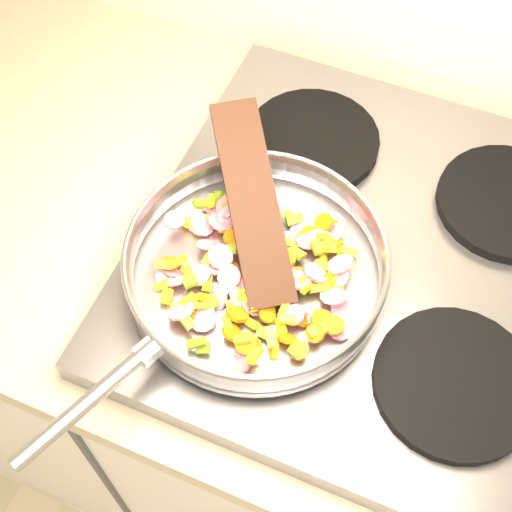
% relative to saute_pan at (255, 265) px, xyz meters
% --- Properties ---
extents(cooktop, '(0.60, 0.60, 0.04)m').
position_rel_saute_pan_xyz_m(cooktop, '(0.13, 0.11, -0.07)').
color(cooktop, '#939399').
rests_on(cooktop, counter_top).
extents(grate_fl, '(0.19, 0.19, 0.02)m').
position_rel_saute_pan_xyz_m(grate_fl, '(-0.01, -0.03, -0.04)').
color(grate_fl, black).
rests_on(grate_fl, cooktop).
extents(grate_fr, '(0.19, 0.19, 0.02)m').
position_rel_saute_pan_xyz_m(grate_fr, '(0.27, -0.03, -0.04)').
color(grate_fr, black).
rests_on(grate_fr, cooktop).
extents(grate_bl, '(0.19, 0.19, 0.02)m').
position_rel_saute_pan_xyz_m(grate_bl, '(-0.01, 0.25, -0.04)').
color(grate_bl, black).
rests_on(grate_bl, cooktop).
extents(grate_br, '(0.19, 0.19, 0.02)m').
position_rel_saute_pan_xyz_m(grate_br, '(0.27, 0.25, -0.04)').
color(grate_br, black).
rests_on(grate_br, cooktop).
extents(saute_pan, '(0.36, 0.51, 0.06)m').
position_rel_saute_pan_xyz_m(saute_pan, '(0.00, 0.00, 0.00)').
color(saute_pan, '#9E9EA5').
rests_on(saute_pan, grate_fl).
extents(vegetable_heap, '(0.28, 0.26, 0.05)m').
position_rel_saute_pan_xyz_m(vegetable_heap, '(0.00, 0.01, -0.01)').
color(vegetable_heap, olive).
rests_on(vegetable_heap, saute_pan).
extents(wooden_spatula, '(0.19, 0.23, 0.11)m').
position_rel_saute_pan_xyz_m(wooden_spatula, '(-0.03, 0.06, 0.04)').
color(wooden_spatula, black).
rests_on(wooden_spatula, saute_pan).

